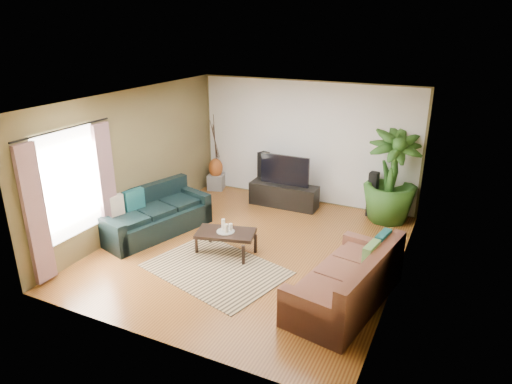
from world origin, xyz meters
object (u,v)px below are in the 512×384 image
Objects in this scene: sofa_left at (154,212)px; pedestal at (216,182)px; television at (285,170)px; potted_plant at (391,176)px; speaker_right at (372,194)px; sofa_right at (346,276)px; vase at (216,168)px; tv_stand at (284,195)px; speaker_left at (263,175)px; coffee_table at (226,242)px; side_table at (169,205)px.

sofa_left reaches higher than pedestal.
potted_plant is at bearing 4.98° from television.
speaker_right is at bearing 0.00° from pedestal.
television reaches higher than speaker_right.
potted_plant is (2.22, 0.19, 0.12)m from television.
potted_plant is at bearing -1.23° from pedestal.
vase is (-4.12, 3.35, 0.11)m from sofa_right.
potted_plant reaches higher than sofa_left.
potted_plant is (2.22, 0.21, 0.70)m from tv_stand.
pedestal is 0.35m from vase.
speaker_left is at bearing -129.69° from sofa_right.
potted_plant reaches higher than coffee_table.
vase reaches higher than tv_stand.
speaker_right is (2.50, 0.00, -0.06)m from speaker_left.
speaker_right is 3.77m from vase.
coffee_table is 3.41m from speaker_right.
coffee_table is at bearing -93.97° from sofa_right.
speaker_left reaches higher than coffee_table.
pedestal is (-4.12, 3.35, -0.24)m from sofa_right.
pedestal is (-1.27, 0.00, -0.36)m from speaker_left.
speaker_left is (-2.85, 3.35, 0.12)m from sofa_right.
pedestal is (-0.17, 2.63, -0.24)m from sofa_left.
vase is 0.99× the size of side_table.
side_table is at bearing -147.12° from speaker_right.
speaker_right is at bearing -164.20° from sofa_right.
sofa_right is 1.94× the size of television.
potted_plant is at bearing 34.60° from coffee_table.
potted_plant reaches higher than pedestal.
side_table is at bearing -141.93° from television.
speaker_right is at bearing 17.97° from speaker_left.
sofa_left is at bearing -73.39° from side_table.
tv_stand is 3.15× the size of side_table.
television is at bearing -20.03° from sofa_left.
speaker_left reaches higher than speaker_right.
pedestal is (-1.82, 2.78, -0.02)m from coffee_table.
sofa_right is at bearing -39.14° from pedestal.
speaker_right reaches higher than tv_stand.
potted_plant reaches higher than tv_stand.
pedestal is at bearing -172.57° from speaker_right.
sofa_left is at bearing -126.40° from television.
coffee_table is at bearing -78.72° from sofa_left.
potted_plant is at bearing -40.85° from sofa_left.
sofa_right is 3.80m from television.
potted_plant is 4.02× the size of vase.
speaker_left is 1.32m from pedestal.
potted_plant is (0.35, -0.09, 0.47)m from speaker_right.
sofa_right is 2.24× the size of speaker_right.
sofa_right reaches higher than vase.
television is (1.73, 2.35, 0.41)m from sofa_left.
coffee_table is at bearing -56.76° from pedestal.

